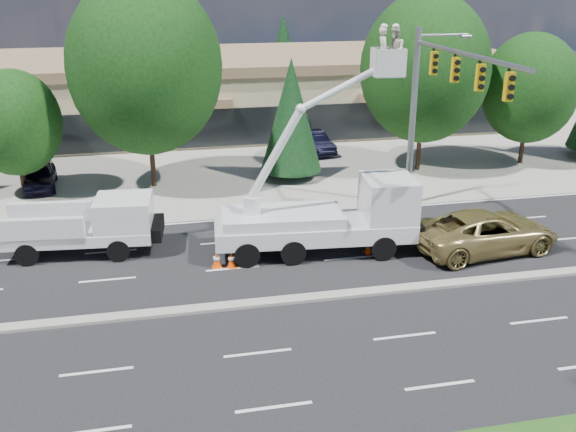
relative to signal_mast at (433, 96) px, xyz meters
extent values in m
plane|color=black|center=(-10.03, -7.04, -6.06)|extent=(140.00, 140.00, 0.00)
cube|color=gray|center=(-10.03, 12.96, -6.05)|extent=(140.00, 22.00, 0.01)
cube|color=gray|center=(-10.03, -7.04, -6.00)|extent=(120.00, 0.55, 0.12)
cube|color=tan|center=(-10.03, 22.96, -3.56)|extent=(50.00, 15.00, 5.00)
cube|color=#7E6448|center=(-10.03, 22.96, -0.91)|extent=(50.40, 15.40, 0.70)
cube|color=black|center=(-10.03, 15.41, -4.56)|extent=(48.00, 0.12, 2.60)
cylinder|color=#332114|center=(-20.03, 7.96, -4.95)|extent=(0.28, 0.28, 2.21)
ellipsoid|color=black|center=(-20.03, 7.96, -2.06)|extent=(4.92, 4.92, 5.65)
cylinder|color=#332114|center=(-13.03, 7.96, -4.19)|extent=(0.28, 0.28, 3.73)
ellipsoid|color=black|center=(-13.03, 7.96, 0.67)|extent=(8.28, 8.28, 9.53)
cylinder|color=#332114|center=(-5.03, 7.96, -5.66)|extent=(0.26, 0.26, 0.80)
cone|color=black|center=(-5.03, 7.96, -2.29)|extent=(3.56, 3.56, 6.50)
cylinder|color=#332114|center=(2.97, 7.96, -4.35)|extent=(0.28, 0.28, 3.41)
ellipsoid|color=black|center=(2.97, 7.96, 0.10)|extent=(7.58, 7.58, 8.72)
cylinder|color=#332114|center=(9.97, 7.96, -4.74)|extent=(0.28, 0.28, 2.64)
ellipsoid|color=black|center=(9.97, 7.96, -1.29)|extent=(5.87, 5.87, 6.75)
cylinder|color=#332114|center=(-14.03, 34.96, -5.66)|extent=(0.26, 0.26, 0.80)
cone|color=black|center=(-14.03, 34.96, 0.06)|extent=(5.78, 5.78, 10.56)
cylinder|color=#332114|center=(-0.03, 34.96, -5.66)|extent=(0.26, 0.26, 0.80)
cone|color=black|center=(-0.03, 34.96, -1.92)|extent=(3.91, 3.91, 7.15)
cylinder|color=#332114|center=(11.97, 34.96, -5.66)|extent=(0.26, 0.26, 0.80)
cone|color=black|center=(11.97, 34.96, -1.15)|extent=(4.64, 4.64, 8.47)
cylinder|color=gray|center=(-0.03, 2.16, -1.56)|extent=(0.32, 0.32, 9.00)
cylinder|color=gray|center=(-0.03, -2.84, 2.24)|extent=(0.20, 10.00, 0.20)
cylinder|color=gray|center=(1.27, 2.16, 2.54)|extent=(2.60, 0.12, 0.12)
cube|color=gold|center=(-0.03, 0.16, 1.49)|extent=(0.32, 0.22, 1.05)
cube|color=gold|center=(-0.03, -2.04, 1.49)|extent=(0.32, 0.22, 1.05)
cube|color=gold|center=(-0.03, -4.24, 1.49)|extent=(0.32, 0.22, 1.05)
cube|color=gold|center=(-0.03, -6.44, 1.49)|extent=(0.32, 0.22, 1.05)
cube|color=silver|center=(-16.33, -0.84, -5.15)|extent=(6.57, 2.94, 0.48)
cube|color=silver|center=(-14.32, -1.04, -4.41)|extent=(2.55, 2.50, 1.60)
cube|color=black|center=(-13.63, -1.10, -4.20)|extent=(0.28, 2.02, 1.06)
cube|color=silver|center=(-17.50, 0.28, -4.62)|extent=(3.63, 0.66, 1.17)
cube|color=silver|center=(-17.70, -1.73, -4.62)|extent=(3.63, 0.66, 1.17)
cube|color=silver|center=(-6.32, -2.84, -4.99)|extent=(8.75, 3.30, 0.75)
cube|color=silver|center=(-3.13, -3.12, -3.86)|extent=(2.35, 2.69, 2.14)
cube|color=black|center=(-2.33, -3.19, -3.70)|extent=(0.27, 2.14, 1.28)
cube|color=silver|center=(-7.71, -2.72, -4.40)|extent=(5.33, 2.90, 0.53)
cylinder|color=silver|center=(-8.99, -2.61, -3.81)|extent=(0.75, 0.75, 0.86)
cube|color=silver|center=(-3.46, -3.09, 2.05)|extent=(1.26, 1.06, 1.15)
imported|color=beige|center=(-3.70, -3.07, 2.48)|extent=(0.50, 0.71, 1.84)
imported|color=beige|center=(-3.23, -3.12, 2.48)|extent=(0.77, 0.95, 1.84)
ellipsoid|color=white|center=(-3.70, -3.07, 3.42)|extent=(0.28, 0.28, 0.19)
ellipsoid|color=white|center=(-3.23, -3.12, 3.42)|extent=(0.28, 0.28, 0.19)
cube|color=#F34807|center=(-10.65, -3.57, -6.04)|extent=(0.40, 0.40, 0.03)
cone|color=#F34807|center=(-10.65, -3.57, -5.71)|extent=(0.36, 0.36, 0.70)
cylinder|color=white|center=(-10.65, -3.57, -5.64)|extent=(0.29, 0.29, 0.10)
cube|color=#F34807|center=(-10.04, -3.69, -6.04)|extent=(0.40, 0.40, 0.03)
cone|color=#F34807|center=(-10.04, -3.69, -5.71)|extent=(0.36, 0.36, 0.70)
cylinder|color=white|center=(-10.04, -3.69, -5.64)|extent=(0.29, 0.29, 0.10)
cube|color=#F34807|center=(-4.03, -3.45, -6.04)|extent=(0.40, 0.40, 0.03)
cone|color=#F34807|center=(-4.03, -3.45, -5.71)|extent=(0.36, 0.36, 0.70)
cylinder|color=white|center=(-4.03, -3.45, -5.64)|extent=(0.29, 0.29, 0.10)
imported|color=#9B884B|center=(1.00, -4.24, -5.16)|extent=(6.76, 3.74, 1.79)
imported|color=black|center=(-19.32, 8.96, -5.34)|extent=(2.05, 4.36, 1.44)
imported|color=black|center=(-2.30, 13.28, -5.35)|extent=(2.25, 4.46, 1.40)
camera|label=1|loc=(-12.71, -27.72, 5.38)|focal=40.00mm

